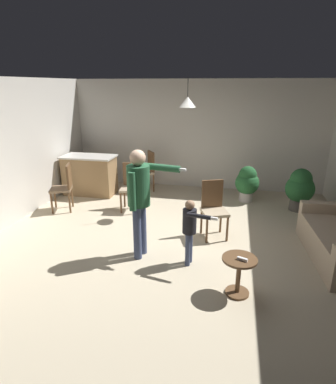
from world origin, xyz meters
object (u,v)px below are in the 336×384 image
Objects in this scene: side_table_by_couch at (239,272)px; potted_plant_corner at (247,182)px; dining_chair_near_wall at (147,170)px; dining_chair_centre_back at (214,207)px; potted_plant_by_wall at (300,188)px; kitchen_counter at (90,175)px; dining_chair_by_counter at (131,185)px; dining_chair_spare at (64,186)px; person_child at (190,225)px; person_adult at (140,193)px; spare_remote_on_table at (242,259)px.

potted_plant_corner is (0.19, 3.55, 0.13)m from side_table_by_couch.
dining_chair_near_wall is 2.87m from dining_chair_centre_back.
kitchen_counter is at bearing 178.78° from potted_plant_by_wall.
dining_chair_by_counter is at bearing -30.29° from kitchen_counter.
dining_chair_by_counter is 1.00× the size of dining_chair_centre_back.
side_table_by_couch is 4.22m from dining_chair_spare.
potted_plant_corner is (0.63, 1.93, -0.09)m from dining_chair_centre_back.
kitchen_counter is 1.52× the size of potted_plant_corner.
kitchen_counter is 3.94m from person_child.
spare_remote_on_table is at bearing 74.54° from person_adult.
dining_chair_by_counter and dining_chair_near_wall have the same top height.
dining_chair_centre_back is at bearing 142.13° from person_adult.
dining_chair_spare is at bearing -160.27° from potted_plant_corner.
spare_remote_on_table is at bearing -110.72° from potted_plant_by_wall.
dining_chair_centre_back is (-0.44, 1.62, 0.22)m from side_table_by_couch.
dining_chair_near_wall is 1.21× the size of potted_plant_corner.
person_child is 1.02× the size of dining_chair_by_counter.
dining_chair_centre_back is (1.81, -0.93, 0.00)m from dining_chair_by_counter.
dining_chair_by_counter is 1.00× the size of dining_chair_spare.
dining_chair_near_wall is at bearing -96.89° from dining_chair_by_counter.
side_table_by_couch is 0.52× the size of dining_chair_centre_back.
spare_remote_on_table is at bearing 60.12° from person_child.
dining_chair_near_wall is (-1.55, 3.25, -0.09)m from person_child.
potted_plant_by_wall is at bearing 69.28° from spare_remote_on_table.
person_adult is 2.08m from dining_chair_by_counter.
potted_plant_corner is (2.45, -0.29, -0.09)m from dining_chair_near_wall.
kitchen_counter reaches higher than spare_remote_on_table.
dining_chair_centre_back reaches higher than kitchen_counter.
dining_chair_near_wall is (-0.77, 3.17, -0.50)m from person_adult.
person_adult is 1.85× the size of potted_plant_by_wall.
potted_plant_by_wall is at bearing -98.26° from dining_chair_spare.
dining_chair_near_wall is at bearing 169.78° from potted_plant_by_wall.
dining_chair_centre_back is 3.22m from dining_chair_spare.
person_child reaches higher than side_table_by_couch.
kitchen_counter is at bearing -22.77° from dining_chair_spare.
potted_plant_by_wall is (4.86, 1.02, -0.04)m from dining_chair_spare.
person_adult is at bearing 104.79° from dining_chair_by_counter.
dining_chair_near_wall is at bearing -59.28° from dining_chair_spare.
potted_plant_by_wall is (1.07, -0.34, 0.05)m from potted_plant_corner.
kitchen_counter is 3.40m from person_adult.
dining_chair_spare is 1.21× the size of potted_plant_corner.
person_child is (2.84, -2.72, 0.16)m from kitchen_counter.
side_table_by_couch is at bearing -93.02° from potted_plant_corner.
kitchen_counter is 1.12m from dining_chair_spare.
kitchen_counter is 1.38× the size of potted_plant_by_wall.
dining_chair_centre_back is at bearing -176.52° from dining_chair_near_wall.
potted_plant_by_wall is at bearing 68.55° from side_table_by_couch.
side_table_by_couch is 4.00× the size of spare_remote_on_table.
potted_plant_corner is at bearing -164.98° from dining_chair_by_counter.
person_adult is 2.05× the size of potted_plant_corner.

